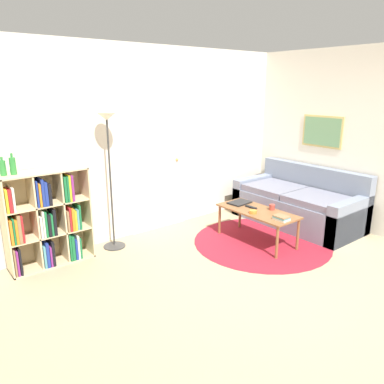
{
  "coord_description": "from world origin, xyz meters",
  "views": [
    {
      "loc": [
        -2.89,
        -1.96,
        2.07
      ],
      "look_at": [
        -0.25,
        1.38,
        0.85
      ],
      "focal_mm": 35.0,
      "sensor_mm": 36.0,
      "label": 1
    }
  ],
  "objects_px": {
    "floor_lamp": "(108,145)",
    "cup": "(272,207)",
    "bottle_left": "(3,168)",
    "bowl": "(253,212)",
    "bottle_middle": "(13,166)",
    "couch": "(300,204)",
    "coffee_table": "(257,213)",
    "laptop": "(240,203)",
    "bookshelf": "(47,220)"
  },
  "relations": [
    {
      "from": "bowl",
      "to": "coffee_table",
      "type": "bearing_deg",
      "value": 18.58
    },
    {
      "from": "bowl",
      "to": "bottle_left",
      "type": "xyz_separation_m",
      "value": [
        -2.68,
        1.16,
        0.75
      ]
    },
    {
      "from": "bottle_middle",
      "to": "couch",
      "type": "bearing_deg",
      "value": -14.84
    },
    {
      "from": "bookshelf",
      "to": "bottle_middle",
      "type": "height_order",
      "value": "bottle_middle"
    },
    {
      "from": "floor_lamp",
      "to": "bowl",
      "type": "height_order",
      "value": "floor_lamp"
    },
    {
      "from": "coffee_table",
      "to": "bottle_middle",
      "type": "height_order",
      "value": "bottle_middle"
    },
    {
      "from": "couch",
      "to": "bottle_middle",
      "type": "xyz_separation_m",
      "value": [
        -3.8,
        1.01,
        0.94
      ]
    },
    {
      "from": "bookshelf",
      "to": "floor_lamp",
      "type": "height_order",
      "value": "floor_lamp"
    },
    {
      "from": "bottle_left",
      "to": "bottle_middle",
      "type": "distance_m",
      "value": 0.1
    },
    {
      "from": "floor_lamp",
      "to": "couch",
      "type": "height_order",
      "value": "floor_lamp"
    },
    {
      "from": "laptop",
      "to": "cup",
      "type": "height_order",
      "value": "cup"
    },
    {
      "from": "coffee_table",
      "to": "bottle_left",
      "type": "distance_m",
      "value": 3.14
    },
    {
      "from": "floor_lamp",
      "to": "cup",
      "type": "xyz_separation_m",
      "value": [
        1.79,
        -1.15,
        -0.87
      ]
    },
    {
      "from": "bottle_middle",
      "to": "coffee_table",
      "type": "bearing_deg",
      "value": -21.98
    },
    {
      "from": "floor_lamp",
      "to": "bottle_middle",
      "type": "height_order",
      "value": "floor_lamp"
    },
    {
      "from": "bookshelf",
      "to": "couch",
      "type": "distance_m",
      "value": 3.66
    },
    {
      "from": "bottle_left",
      "to": "bottle_middle",
      "type": "bearing_deg",
      "value": -7.15
    },
    {
      "from": "floor_lamp",
      "to": "bottle_left",
      "type": "height_order",
      "value": "floor_lamp"
    },
    {
      "from": "couch",
      "to": "cup",
      "type": "height_order",
      "value": "couch"
    },
    {
      "from": "cup",
      "to": "bottle_middle",
      "type": "xyz_separation_m",
      "value": [
        -2.89,
        1.2,
        0.75
      ]
    },
    {
      "from": "laptop",
      "to": "bottle_middle",
      "type": "relative_size",
      "value": 1.41
    },
    {
      "from": "couch",
      "to": "bottle_left",
      "type": "relative_size",
      "value": 9.29
    },
    {
      "from": "cup",
      "to": "bottle_left",
      "type": "relative_size",
      "value": 0.39
    },
    {
      "from": "couch",
      "to": "cup",
      "type": "bearing_deg",
      "value": -167.92
    },
    {
      "from": "bookshelf",
      "to": "floor_lamp",
      "type": "bearing_deg",
      "value": -2.87
    },
    {
      "from": "bottle_left",
      "to": "bowl",
      "type": "bearing_deg",
      "value": -23.34
    },
    {
      "from": "couch",
      "to": "bowl",
      "type": "distance_m",
      "value": 1.24
    },
    {
      "from": "laptop",
      "to": "cup",
      "type": "distance_m",
      "value": 0.5
    },
    {
      "from": "bookshelf",
      "to": "laptop",
      "type": "xyz_separation_m",
      "value": [
        2.47,
        -0.71,
        -0.1
      ]
    },
    {
      "from": "cup",
      "to": "bottle_left",
      "type": "xyz_separation_m",
      "value": [
        -2.99,
        1.21,
        0.74
      ]
    },
    {
      "from": "laptop",
      "to": "bowl",
      "type": "height_order",
      "value": "bowl"
    },
    {
      "from": "floor_lamp",
      "to": "laptop",
      "type": "xyz_separation_m",
      "value": [
        1.65,
        -0.67,
        -0.9
      ]
    },
    {
      "from": "bookshelf",
      "to": "bottle_left",
      "type": "relative_size",
      "value": 5.62
    },
    {
      "from": "bowl",
      "to": "cup",
      "type": "bearing_deg",
      "value": -10.42
    },
    {
      "from": "floor_lamp",
      "to": "bookshelf",
      "type": "bearing_deg",
      "value": 177.13
    },
    {
      "from": "floor_lamp",
      "to": "bottle_left",
      "type": "distance_m",
      "value": 1.21
    },
    {
      "from": "bowl",
      "to": "bottle_left",
      "type": "bearing_deg",
      "value": 156.66
    },
    {
      "from": "floor_lamp",
      "to": "cup",
      "type": "distance_m",
      "value": 2.3
    },
    {
      "from": "floor_lamp",
      "to": "laptop",
      "type": "relative_size",
      "value": 5.35
    },
    {
      "from": "floor_lamp",
      "to": "couch",
      "type": "relative_size",
      "value": 0.93
    },
    {
      "from": "floor_lamp",
      "to": "laptop",
      "type": "distance_m",
      "value": 2.0
    },
    {
      "from": "cup",
      "to": "bookshelf",
      "type": "bearing_deg",
      "value": 155.48
    },
    {
      "from": "cup",
      "to": "bottle_middle",
      "type": "relative_size",
      "value": 0.34
    },
    {
      "from": "laptop",
      "to": "couch",
      "type": "bearing_deg",
      "value": -15.22
    },
    {
      "from": "floor_lamp",
      "to": "cup",
      "type": "height_order",
      "value": "floor_lamp"
    },
    {
      "from": "bottle_left",
      "to": "couch",
      "type": "bearing_deg",
      "value": -14.65
    },
    {
      "from": "couch",
      "to": "bottle_left",
      "type": "height_order",
      "value": "bottle_left"
    },
    {
      "from": "bookshelf",
      "to": "coffee_table",
      "type": "height_order",
      "value": "bookshelf"
    },
    {
      "from": "couch",
      "to": "laptop",
      "type": "bearing_deg",
      "value": 164.78
    },
    {
      "from": "floor_lamp",
      "to": "coffee_table",
      "type": "xyz_separation_m",
      "value": [
        1.61,
        -1.05,
        -0.95
      ]
    }
  ]
}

